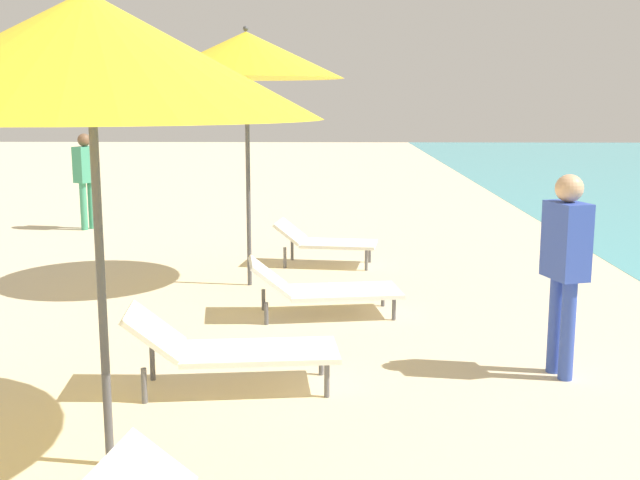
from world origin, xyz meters
TOP-DOWN VIEW (x-y plane):
  - umbrella_second at (0.07, 4.58)m, footprint 2.50×2.50m
  - lounger_second_shoreside at (0.60, 5.81)m, footprint 1.59×0.72m
  - umbrella_farthest at (0.38, 9.06)m, footprint 2.15×2.15m
  - lounger_farthest_shoreside at (1.22, 10.18)m, footprint 1.35×0.75m
  - lounger_farthest_inland at (1.23, 7.81)m, footprint 1.55×0.83m
  - person_walking_near at (-2.73, 12.92)m, footprint 0.37×0.42m
  - person_walking_mid at (3.10, 6.14)m, footprint 0.31×0.41m

SIDE VIEW (x-z plane):
  - lounger_farthest_inland at x=1.23m, z-range 0.00..0.57m
  - lounger_farthest_shoreside at x=1.22m, z-range 0.03..0.60m
  - lounger_second_shoreside at x=0.60m, z-range 0.01..0.63m
  - person_walking_mid at x=3.10m, z-range 0.16..1.72m
  - person_walking_near at x=-2.73m, z-range 0.16..1.73m
  - umbrella_second at x=0.07m, z-range 0.96..3.69m
  - umbrella_farthest at x=0.38m, z-range 1.13..4.03m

